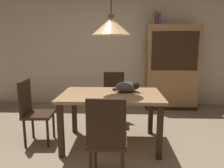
{
  "coord_description": "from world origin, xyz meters",
  "views": [
    {
      "loc": [
        0.12,
        -2.35,
        1.42
      ],
      "look_at": [
        -0.0,
        0.68,
        0.85
      ],
      "focal_mm": 33.37,
      "sensor_mm": 36.0,
      "label": 1
    }
  ],
  "objects_px": {
    "chair_left_side": "(33,109)",
    "pendant_lamp": "(111,26)",
    "chair_near_front": "(107,137)",
    "book_red_tall": "(156,18)",
    "dining_table": "(111,101)",
    "cat_sleeping": "(128,87)",
    "hutch_bookcase": "(171,69)",
    "book_green_slim": "(153,19)",
    "book_blue_wide": "(159,19)",
    "chair_far_back": "(113,95)"
  },
  "relations": [
    {
      "from": "book_red_tall",
      "to": "chair_left_side",
      "type": "bearing_deg",
      "value": -137.4
    },
    {
      "from": "chair_left_side",
      "to": "pendant_lamp",
      "type": "xyz_separation_m",
      "value": [
        1.13,
        0.0,
        1.15
      ]
    },
    {
      "from": "dining_table",
      "to": "book_green_slim",
      "type": "xyz_separation_m",
      "value": [
        0.83,
        1.84,
        1.33
      ]
    },
    {
      "from": "cat_sleeping",
      "to": "book_green_slim",
      "type": "relative_size",
      "value": 1.57
    },
    {
      "from": "chair_left_side",
      "to": "pendant_lamp",
      "type": "bearing_deg",
      "value": 0.24
    },
    {
      "from": "book_green_slim",
      "to": "pendant_lamp",
      "type": "bearing_deg",
      "value": -114.23
    },
    {
      "from": "dining_table",
      "to": "chair_left_side",
      "type": "distance_m",
      "value": 1.14
    },
    {
      "from": "book_red_tall",
      "to": "book_blue_wide",
      "type": "bearing_deg",
      "value": 0.0
    },
    {
      "from": "chair_left_side",
      "to": "cat_sleeping",
      "type": "height_order",
      "value": "chair_left_side"
    },
    {
      "from": "hutch_bookcase",
      "to": "book_blue_wide",
      "type": "relative_size",
      "value": 7.71
    },
    {
      "from": "cat_sleeping",
      "to": "pendant_lamp",
      "type": "distance_m",
      "value": 0.88
    },
    {
      "from": "chair_far_back",
      "to": "chair_left_side",
      "type": "distance_m",
      "value": 1.43
    },
    {
      "from": "dining_table",
      "to": "chair_left_side",
      "type": "xyz_separation_m",
      "value": [
        -1.13,
        -0.0,
        -0.14
      ]
    },
    {
      "from": "chair_left_side",
      "to": "hutch_bookcase",
      "type": "relative_size",
      "value": 0.5
    },
    {
      "from": "pendant_lamp",
      "to": "book_red_tall",
      "type": "height_order",
      "value": "pendant_lamp"
    },
    {
      "from": "chair_left_side",
      "to": "book_green_slim",
      "type": "distance_m",
      "value": 3.06
    },
    {
      "from": "chair_near_front",
      "to": "hutch_bookcase",
      "type": "xyz_separation_m",
      "value": [
        1.27,
        2.72,
        0.38
      ]
    },
    {
      "from": "chair_far_back",
      "to": "chair_near_front",
      "type": "distance_m",
      "value": 1.76
    },
    {
      "from": "dining_table",
      "to": "cat_sleeping",
      "type": "distance_m",
      "value": 0.31
    },
    {
      "from": "dining_table",
      "to": "book_blue_wide",
      "type": "distance_m",
      "value": 2.45
    },
    {
      "from": "hutch_bookcase",
      "to": "book_green_slim",
      "type": "distance_m",
      "value": 1.17
    },
    {
      "from": "chair_left_side",
      "to": "pendant_lamp",
      "type": "relative_size",
      "value": 0.72
    },
    {
      "from": "chair_left_side",
      "to": "cat_sleeping",
      "type": "relative_size",
      "value": 2.28
    },
    {
      "from": "chair_far_back",
      "to": "chair_near_front",
      "type": "relative_size",
      "value": 1.0
    },
    {
      "from": "cat_sleeping",
      "to": "book_green_slim",
      "type": "height_order",
      "value": "book_green_slim"
    },
    {
      "from": "chair_left_side",
      "to": "chair_near_front",
      "type": "bearing_deg",
      "value": -37.8
    },
    {
      "from": "chair_far_back",
      "to": "cat_sleeping",
      "type": "distance_m",
      "value": 0.86
    },
    {
      "from": "chair_left_side",
      "to": "pendant_lamp",
      "type": "distance_m",
      "value": 1.61
    },
    {
      "from": "dining_table",
      "to": "hutch_bookcase",
      "type": "height_order",
      "value": "hutch_bookcase"
    },
    {
      "from": "chair_left_side",
      "to": "book_red_tall",
      "type": "distance_m",
      "value": 3.1
    },
    {
      "from": "chair_far_back",
      "to": "book_green_slim",
      "type": "xyz_separation_m",
      "value": [
        0.83,
        0.96,
        1.47
      ]
    },
    {
      "from": "cat_sleeping",
      "to": "hutch_bookcase",
      "type": "height_order",
      "value": "hutch_bookcase"
    },
    {
      "from": "cat_sleeping",
      "to": "book_green_slim",
      "type": "bearing_deg",
      "value": 71.01
    },
    {
      "from": "dining_table",
      "to": "cat_sleeping",
      "type": "relative_size",
      "value": 3.43
    },
    {
      "from": "book_red_tall",
      "to": "dining_table",
      "type": "bearing_deg",
      "value": -115.48
    },
    {
      "from": "chair_near_front",
      "to": "book_red_tall",
      "type": "relative_size",
      "value": 3.32
    },
    {
      "from": "chair_far_back",
      "to": "cat_sleeping",
      "type": "xyz_separation_m",
      "value": [
        0.23,
        -0.77,
        0.32
      ]
    },
    {
      "from": "chair_left_side",
      "to": "book_blue_wide",
      "type": "distance_m",
      "value": 3.13
    },
    {
      "from": "chair_near_front",
      "to": "book_green_slim",
      "type": "distance_m",
      "value": 3.2
    },
    {
      "from": "chair_near_front",
      "to": "hutch_bookcase",
      "type": "relative_size",
      "value": 0.5
    },
    {
      "from": "dining_table",
      "to": "pendant_lamp",
      "type": "distance_m",
      "value": 1.01
    },
    {
      "from": "chair_near_front",
      "to": "pendant_lamp",
      "type": "xyz_separation_m",
      "value": [
        0.0,
        0.88,
        1.15
      ]
    },
    {
      "from": "hutch_bookcase",
      "to": "pendant_lamp",
      "type": "bearing_deg",
      "value": -124.51
    },
    {
      "from": "hutch_bookcase",
      "to": "book_blue_wide",
      "type": "distance_m",
      "value": 1.13
    },
    {
      "from": "dining_table",
      "to": "chair_near_front",
      "type": "distance_m",
      "value": 0.89
    },
    {
      "from": "cat_sleeping",
      "to": "book_blue_wide",
      "type": "distance_m",
      "value": 2.19
    },
    {
      "from": "dining_table",
      "to": "pendant_lamp",
      "type": "xyz_separation_m",
      "value": [
        0.0,
        0.0,
        1.01
      ]
    },
    {
      "from": "chair_near_front",
      "to": "book_blue_wide",
      "type": "bearing_deg",
      "value": 70.89
    },
    {
      "from": "chair_far_back",
      "to": "chair_near_front",
      "type": "bearing_deg",
      "value": -90.12
    },
    {
      "from": "cat_sleeping",
      "to": "hutch_bookcase",
      "type": "distance_m",
      "value": 2.01
    }
  ]
}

